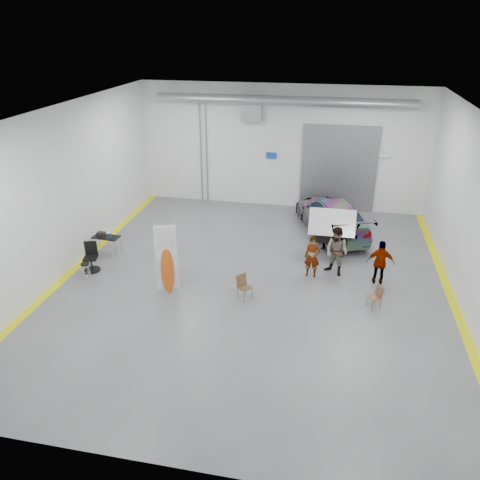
% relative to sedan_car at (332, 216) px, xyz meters
% --- Properties ---
extents(ground, '(16.00, 16.00, 0.00)m').
position_rel_sedan_car_xyz_m(ground, '(-2.64, -5.14, -0.77)').
color(ground, '#5A5D62').
rests_on(ground, ground).
extents(room_shell, '(14.02, 16.18, 6.01)m').
position_rel_sedan_car_xyz_m(room_shell, '(-2.40, -2.92, 3.31)').
color(room_shell, silver).
rests_on(room_shell, ground).
extents(sedan_car, '(3.88, 5.73, 1.54)m').
position_rel_sedan_car_xyz_m(sedan_car, '(0.00, 0.00, 0.00)').
color(sedan_car, silver).
rests_on(sedan_car, ground).
extents(person_a, '(0.60, 0.42, 1.57)m').
position_rel_sedan_car_xyz_m(person_a, '(-0.60, -4.25, 0.02)').
color(person_a, '#92624F').
rests_on(person_a, ground).
extents(person_b, '(1.14, 1.08, 1.86)m').
position_rel_sedan_car_xyz_m(person_b, '(0.25, -3.94, 0.16)').
color(person_b, '#435F7C').
rests_on(person_b, ground).
extents(person_c, '(0.97, 0.42, 1.66)m').
position_rel_sedan_car_xyz_m(person_c, '(1.80, -4.30, 0.06)').
color(person_c, '#9B5833').
rests_on(person_c, ground).
extents(surfboard_display, '(0.71, 0.39, 2.66)m').
position_rel_sedan_car_xyz_m(surfboard_display, '(-5.48, -6.37, 0.31)').
color(surfboard_display, white).
rests_on(surfboard_display, ground).
extents(folding_chair_near, '(0.57, 0.65, 0.86)m').
position_rel_sedan_car_xyz_m(folding_chair_near, '(-2.72, -6.28, -0.50)').
color(folding_chair_near, brown).
rests_on(folding_chair_near, ground).
extents(folding_chair_far, '(0.50, 0.60, 0.79)m').
position_rel_sedan_car_xyz_m(folding_chair_far, '(1.55, -5.99, -0.52)').
color(folding_chair_far, brown).
rests_on(folding_chair_far, ground).
extents(shop_stool, '(0.33, 0.33, 0.64)m').
position_rel_sedan_car_xyz_m(shop_stool, '(-8.65, -6.12, -0.45)').
color(shop_stool, black).
rests_on(shop_stool, ground).
extents(work_table, '(1.12, 0.61, 0.89)m').
position_rel_sedan_car_xyz_m(work_table, '(-8.95, -3.89, -0.09)').
color(work_table, gray).
rests_on(work_table, ground).
extents(office_chair, '(0.60, 0.62, 1.11)m').
position_rel_sedan_car_xyz_m(office_chair, '(-8.75, -5.44, -0.28)').
color(office_chair, black).
rests_on(office_chair, ground).
extents(trunk_lid, '(1.80, 1.09, 0.04)m').
position_rel_sedan_car_xyz_m(trunk_lid, '(0.00, -2.41, 0.79)').
color(trunk_lid, silver).
rests_on(trunk_lid, sedan_car).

